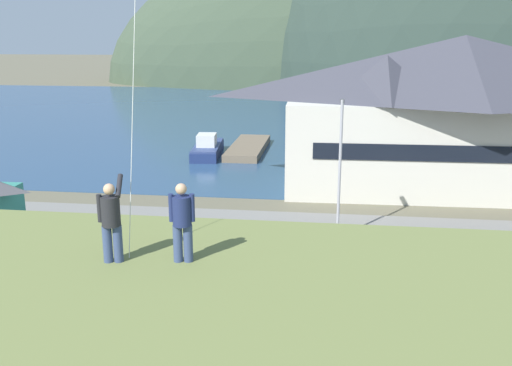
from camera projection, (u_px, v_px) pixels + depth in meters
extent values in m
plane|color=#66604C|center=(209.00, 326.00, 22.37)|extent=(600.00, 600.00, 0.00)
cube|color=gray|center=(231.00, 274.00, 27.15)|extent=(40.00, 20.00, 0.10)
cube|color=navy|center=(298.00, 116.00, 79.89)|extent=(360.00, 84.00, 0.03)
ellipsoid|color=#3D4C38|center=(396.00, 84.00, 132.29)|extent=(139.76, 48.98, 71.70)
ellipsoid|color=#2D3D33|center=(482.00, 87.00, 124.35)|extent=(97.78, 74.05, 92.66)
cube|color=beige|center=(456.00, 145.00, 41.73)|extent=(25.09, 10.67, 6.65)
cube|color=black|center=(475.00, 154.00, 36.76)|extent=(21.13, 0.57, 1.10)
pyramid|color=#3D3D47|center=(463.00, 68.00, 40.31)|extent=(26.60, 11.72, 4.54)
pyramid|color=#3D3D47|center=(386.00, 78.00, 39.35)|extent=(5.68, 5.68, 3.18)
cube|color=#70604C|center=(248.00, 148.00, 55.87)|extent=(3.20, 11.28, 0.70)
cube|color=navy|center=(208.00, 151.00, 53.89)|extent=(3.14, 7.79, 0.90)
cube|color=navy|center=(207.00, 145.00, 53.76)|extent=(3.05, 7.55, 0.16)
cube|color=silver|center=(207.00, 140.00, 53.04)|extent=(1.91, 2.43, 1.10)
cube|color=navy|center=(205.00, 250.00, 28.11)|extent=(4.34, 2.15, 0.80)
cube|color=navy|center=(208.00, 236.00, 27.91)|extent=(2.23, 1.77, 0.70)
cube|color=black|center=(208.00, 236.00, 27.92)|extent=(2.27, 1.81, 0.32)
cylinder|color=black|center=(181.00, 250.00, 29.16)|extent=(0.66, 0.27, 0.64)
cylinder|color=black|center=(175.00, 264.00, 27.38)|extent=(0.66, 0.27, 0.64)
cylinder|color=black|center=(234.00, 251.00, 29.03)|extent=(0.66, 0.27, 0.64)
cylinder|color=black|center=(231.00, 265.00, 27.26)|extent=(0.66, 0.27, 0.64)
cube|color=#9EA3A8|center=(393.00, 299.00, 22.83)|extent=(4.26, 1.93, 0.80)
cube|color=gray|center=(398.00, 283.00, 22.61)|extent=(2.15, 1.67, 0.70)
cube|color=black|center=(398.00, 283.00, 22.62)|extent=(2.19, 1.70, 0.32)
cylinder|color=black|center=(359.00, 296.00, 24.02)|extent=(0.65, 0.24, 0.64)
cylinder|color=black|center=(359.00, 317.00, 22.27)|extent=(0.65, 0.24, 0.64)
cylinder|color=black|center=(425.00, 301.00, 23.59)|extent=(0.65, 0.24, 0.64)
cylinder|color=black|center=(431.00, 322.00, 21.84)|extent=(0.65, 0.24, 0.64)
cube|color=silver|center=(19.00, 297.00, 23.08)|extent=(4.32, 2.11, 0.80)
cube|color=beige|center=(14.00, 280.00, 22.90)|extent=(2.21, 1.75, 0.70)
cube|color=black|center=(14.00, 280.00, 22.90)|extent=(2.26, 1.79, 0.32)
cylinder|color=black|center=(44.00, 317.00, 22.22)|extent=(0.65, 0.27, 0.64)
cylinder|color=black|center=(62.00, 296.00, 23.99)|extent=(0.65, 0.27, 0.64)
cube|color=#9EA3A8|center=(319.00, 254.00, 27.61)|extent=(4.28, 2.00, 0.80)
cube|color=gray|center=(323.00, 239.00, 27.40)|extent=(2.18, 1.70, 0.70)
cube|color=black|center=(323.00, 240.00, 27.41)|extent=(2.22, 1.73, 0.32)
cylinder|color=black|center=(292.00, 253.00, 28.70)|extent=(0.65, 0.25, 0.64)
cylinder|color=black|center=(291.00, 268.00, 26.93)|extent=(0.65, 0.25, 0.64)
cylinder|color=black|center=(346.00, 255.00, 28.49)|extent=(0.65, 0.25, 0.64)
cylinder|color=black|center=(348.00, 270.00, 26.72)|extent=(0.65, 0.25, 0.64)
cylinder|color=#ADADB2|center=(340.00, 171.00, 30.77)|extent=(0.16, 0.16, 7.79)
cube|color=#4C4C51|center=(342.00, 101.00, 30.14)|extent=(0.24, 0.70, 0.20)
cylinder|color=#384770|center=(108.00, 244.00, 12.03)|extent=(0.20, 0.20, 0.82)
cylinder|color=#384770|center=(118.00, 244.00, 12.05)|extent=(0.20, 0.20, 0.82)
cylinder|color=#232328|center=(111.00, 211.00, 11.85)|extent=(0.40, 0.40, 0.64)
sphere|color=tan|center=(109.00, 189.00, 11.73)|extent=(0.24, 0.24, 0.24)
cylinder|color=#232328|center=(119.00, 186.00, 11.91)|extent=(0.22, 0.57, 0.43)
cylinder|color=#232328|center=(100.00, 208.00, 11.82)|extent=(0.11, 0.11, 0.60)
cylinder|color=#384770|center=(178.00, 243.00, 12.06)|extent=(0.20, 0.20, 0.82)
cylinder|color=#384770|center=(188.00, 243.00, 12.06)|extent=(0.20, 0.20, 0.82)
cylinder|color=navy|center=(182.00, 211.00, 11.87)|extent=(0.40, 0.40, 0.64)
sphere|color=tan|center=(181.00, 189.00, 11.75)|extent=(0.24, 0.24, 0.24)
cylinder|color=navy|center=(171.00, 208.00, 11.85)|extent=(0.11, 0.11, 0.60)
cylinder|color=navy|center=(192.00, 208.00, 11.85)|extent=(0.11, 0.11, 0.60)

